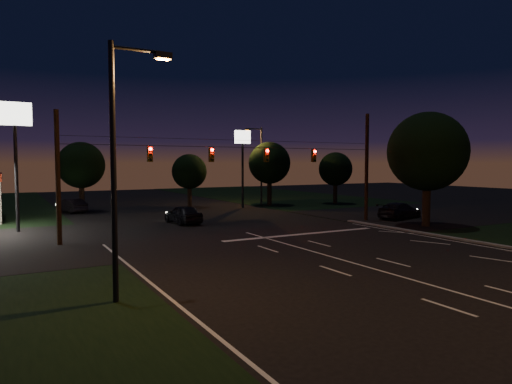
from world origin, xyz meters
TOP-DOWN VIEW (x-y plane):
  - ground at (0.00, 0.00)m, footprint 140.00×140.00m
  - cross_street_right at (20.00, 16.00)m, footprint 20.00×16.00m
  - stop_bar at (3.00, 11.50)m, footprint 12.00×0.50m
  - utility_pole_right at (12.00, 15.00)m, footprint 0.30×0.30m
  - utility_pole_left at (-12.00, 15.00)m, footprint 0.28×0.28m
  - signal_span at (-0.00, 14.96)m, footprint 24.00×0.40m
  - pole_sign_left_near at (-14.00, 22.00)m, footprint 2.20×0.30m
  - pole_sign_right at (8.00, 30.00)m, footprint 1.80×0.30m
  - street_light_left at (-11.24, 2.00)m, footprint 2.20×0.35m
  - street_light_right_far at (11.24, 32.00)m, footprint 2.20×0.35m
  - tree_right_near at (13.53, 10.17)m, footprint 6.00×6.00m
  - tree_far_b at (-7.98, 34.13)m, footprint 4.60×4.60m
  - tree_far_c at (3.02, 33.10)m, footprint 3.80×3.80m
  - tree_far_d at (12.02, 31.13)m, footprint 4.80×4.80m
  - tree_far_e at (20.02, 29.11)m, footprint 4.00×4.00m
  - car_oncoming_a at (-2.21, 20.75)m, footprint 2.08×4.53m
  - car_oncoming_b at (-9.00, 33.96)m, footprint 2.66×4.37m
  - car_cross at (15.43, 14.50)m, footprint 5.28×3.19m

SIDE VIEW (x-z plane):
  - ground at x=0.00m, z-range 0.00..0.00m
  - cross_street_right at x=20.00m, z-range -0.01..0.01m
  - utility_pole_right at x=12.00m, z-range -4.50..4.50m
  - utility_pole_left at x=-12.00m, z-range -4.00..4.00m
  - stop_bar at x=3.00m, z-range 0.00..0.01m
  - car_oncoming_b at x=-9.00m, z-range 0.00..1.36m
  - car_cross at x=15.43m, z-range 0.00..1.43m
  - car_oncoming_a at x=-2.21m, z-range 0.00..1.50m
  - tree_far_c at x=3.02m, z-range 0.97..6.83m
  - tree_far_e at x=20.02m, z-range 1.03..7.20m
  - tree_far_b at x=-7.98m, z-range 1.12..8.10m
  - tree_far_d at x=12.02m, z-range 1.18..8.47m
  - street_light_left at x=-11.24m, z-range 0.74..9.74m
  - street_light_right_far at x=11.24m, z-range 0.74..9.74m
  - signal_span at x=0.00m, z-range 4.72..6.28m
  - tree_right_near at x=13.53m, z-range 1.30..10.06m
  - pole_sign_right at x=8.00m, z-range 2.04..10.44m
  - pole_sign_left_near at x=-14.00m, z-range 2.43..11.53m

